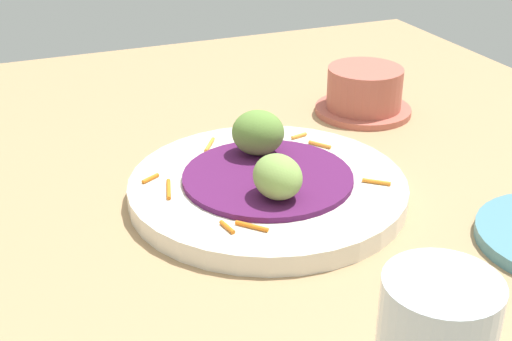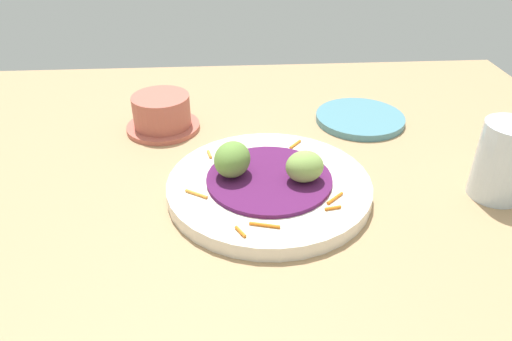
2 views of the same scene
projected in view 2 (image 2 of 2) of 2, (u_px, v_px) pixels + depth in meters
table_surface at (272, 221)px, 61.53cm from camera, size 110.00×110.00×2.00cm
main_plate at (268, 187)px, 64.55cm from camera, size 27.26×27.26×2.00cm
cabbage_bed at (268, 179)px, 63.87cm from camera, size 16.70×16.70×0.56cm
carrot_garnish at (262, 186)px, 62.61cm from camera, size 20.11×22.15×0.40cm
guac_scoop_left at (305, 167)px, 62.08cm from camera, size 5.69×5.11×4.12cm
guac_scoop_center at (232, 159)px, 63.03cm from camera, size 6.54×6.88×4.70cm
side_plate_small at (360, 118)px, 83.32cm from camera, size 15.18×15.18×1.14cm
terracotta_bowl at (162, 114)px, 79.71cm from camera, size 12.17×12.17×5.97cm
water_glass at (503, 161)px, 62.05cm from camera, size 6.88×6.88×10.49cm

